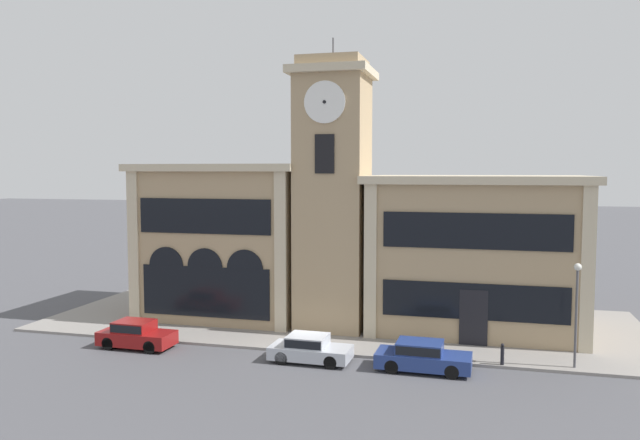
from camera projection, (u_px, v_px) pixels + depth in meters
ground_plane at (309, 354)px, 32.62m from camera, size 300.00×300.00×0.00m
sidewalk_kerb at (339, 321)px, 39.48m from camera, size 36.66×14.24×0.15m
clock_tower at (333, 195)px, 37.20m from camera, size 4.69×4.69×17.35m
town_hall_left_wing at (233, 239)px, 41.62m from camera, size 10.97×9.52×9.99m
town_hall_right_wing at (476, 252)px, 37.68m from camera, size 12.73×9.52×9.29m
parked_car_near at (136, 334)px, 33.75m from camera, size 4.09×1.88×1.48m
parked_car_mid at (309, 348)px, 31.28m from camera, size 4.09×1.99×1.35m
parked_car_far at (422, 356)px, 29.86m from camera, size 4.55×2.00×1.42m
street_lamp at (577, 298)px, 29.68m from camera, size 0.36×0.36×5.06m
bollard at (502, 354)px, 30.31m from camera, size 0.18×0.18×1.06m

